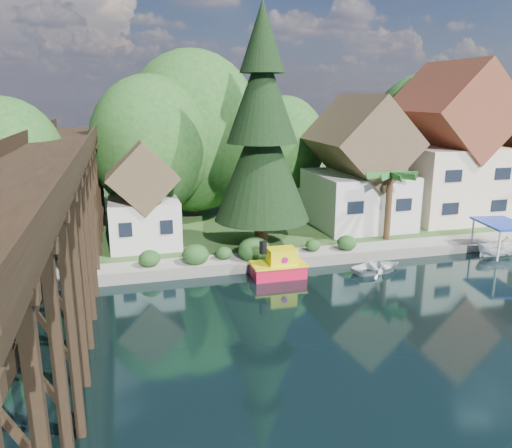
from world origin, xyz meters
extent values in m
plane|color=black|center=(0.00, 0.00, 0.00)|extent=(140.00, 140.00, 0.00)
cube|color=#2A4A1D|center=(0.00, 34.00, 0.25)|extent=(140.00, 52.00, 0.50)
cube|color=slate|center=(4.00, 8.00, 0.31)|extent=(60.00, 0.40, 0.62)
cube|color=gray|center=(6.00, 9.30, 0.53)|extent=(50.00, 2.60, 0.06)
cube|color=black|center=(-16.00, -6.40, 4.00)|extent=(4.00, 0.36, 8.00)
cube|color=black|center=(-16.00, -3.20, 4.00)|extent=(4.00, 0.36, 8.00)
cube|color=black|center=(-16.00, 0.00, 4.00)|extent=(4.00, 0.36, 8.00)
cube|color=black|center=(-16.00, 3.20, 4.00)|extent=(4.00, 0.36, 8.00)
cube|color=black|center=(-16.00, 6.40, 4.00)|extent=(4.00, 0.36, 8.00)
cube|color=black|center=(-16.00, 9.60, 4.00)|extent=(4.00, 0.36, 8.00)
cube|color=black|center=(-16.00, 12.80, 4.00)|extent=(4.00, 0.36, 8.00)
cube|color=black|center=(-16.00, 16.00, 4.00)|extent=(4.00, 0.36, 8.00)
cube|color=black|center=(-16.00, 19.20, 4.00)|extent=(4.00, 0.36, 8.00)
cube|color=black|center=(-16.00, 22.40, 4.00)|extent=(4.00, 0.36, 8.00)
cube|color=black|center=(-16.00, 25.60, 4.00)|extent=(4.00, 0.36, 8.00)
cube|color=black|center=(-17.75, 6.00, 8.05)|extent=(0.35, 44.00, 0.35)
cube|color=black|center=(-14.25, 6.00, 8.05)|extent=(0.35, 44.00, 0.35)
cube|color=black|center=(-16.00, 6.00, 8.35)|extent=(4.00, 44.00, 0.30)
cube|color=black|center=(-18.00, 6.00, 8.90)|extent=(0.12, 44.00, 0.80)
cube|color=black|center=(-14.00, 6.00, 8.90)|extent=(0.12, 44.00, 0.80)
cube|color=beige|center=(7.00, 16.00, 2.75)|extent=(7.50, 8.00, 4.50)
cube|color=#503C2A|center=(7.00, 16.00, 7.70)|extent=(7.64, 8.64, 7.64)
cube|color=black|center=(4.90, 11.96, 2.98)|extent=(1.35, 0.08, 1.00)
cube|color=black|center=(9.10, 11.96, 2.98)|extent=(1.35, 0.08, 1.00)
cube|color=beige|center=(16.00, 16.50, 3.75)|extent=(8.50, 8.50, 6.50)
cube|color=brown|center=(16.00, 16.50, 10.06)|extent=(8.65, 9.18, 8.65)
cube|color=black|center=(13.62, 12.21, 4.08)|extent=(1.53, 0.08, 1.00)
cube|color=black|center=(18.38, 12.21, 4.08)|extent=(1.53, 0.08, 1.00)
cube|color=beige|center=(-11.00, 14.50, 2.25)|extent=(5.00, 5.00, 3.50)
cube|color=#503C2A|center=(-11.00, 14.50, 5.80)|extent=(5.09, 5.40, 5.09)
cube|color=black|center=(-12.40, 11.96, 2.43)|extent=(0.90, 0.08, 1.00)
cube|color=black|center=(-9.60, 11.96, 2.43)|extent=(0.90, 0.08, 1.00)
cylinder|color=#382314|center=(-10.00, 19.00, 2.75)|extent=(0.50, 0.50, 4.50)
ellipsoid|color=#1B491A|center=(-10.00, 19.00, 7.50)|extent=(4.40, 4.40, 5.06)
cylinder|color=#382314|center=(-6.00, 23.00, 2.98)|extent=(0.50, 0.50, 4.95)
ellipsoid|color=#1B491A|center=(-6.00, 23.00, 8.20)|extent=(5.00, 5.00, 5.75)
cylinder|color=#382314|center=(3.00, 24.00, 2.52)|extent=(0.50, 0.50, 4.05)
ellipsoid|color=#1B491A|center=(3.00, 24.00, 6.80)|extent=(4.00, 4.00, 4.60)
cylinder|color=#382314|center=(18.00, 24.00, 2.75)|extent=(0.50, 0.50, 4.50)
ellipsoid|color=#1B491A|center=(18.00, 24.00, 7.50)|extent=(4.60, 4.60, 5.29)
cylinder|color=#382314|center=(26.00, 20.00, 2.30)|extent=(0.50, 0.50, 3.60)
ellipsoid|color=#1B491A|center=(26.00, 20.00, 6.10)|extent=(3.80, 3.80, 4.37)
cylinder|color=#382314|center=(-20.00, 15.00, 2.52)|extent=(0.50, 0.50, 4.05)
ellipsoid|color=#1B491A|center=(-20.00, 15.00, 6.80)|extent=(4.00, 4.00, 4.60)
ellipsoid|color=#1B4418|center=(-8.00, 9.20, 1.27)|extent=(1.98, 1.98, 1.53)
ellipsoid|color=#1B4418|center=(-6.00, 9.50, 1.09)|extent=(1.54, 1.54, 1.19)
ellipsoid|color=#1B4418|center=(-4.00, 9.00, 1.35)|extent=(2.20, 2.20, 1.70)
ellipsoid|color=#1B4418|center=(-11.00, 9.40, 1.18)|extent=(1.76, 1.76, 1.36)
ellipsoid|color=#1B4418|center=(0.50, 9.60, 1.09)|extent=(1.54, 1.54, 1.19)
ellipsoid|color=#1B4418|center=(3.00, 9.30, 1.18)|extent=(1.76, 1.76, 1.36)
cylinder|color=#382314|center=(-2.66, 11.88, 2.08)|extent=(0.95, 0.95, 3.16)
cone|color=black|center=(-2.66, 11.88, 6.82)|extent=(6.95, 6.95, 8.42)
cone|color=black|center=(-2.66, 11.88, 11.56)|extent=(5.05, 5.05, 6.84)
cone|color=black|center=(-2.66, 11.88, 15.24)|extent=(3.16, 3.16, 4.74)
cylinder|color=#382314|center=(7.28, 11.20, 2.93)|extent=(0.49, 0.49, 4.86)
ellipsoid|color=#1B511D|center=(7.28, 11.20, 5.58)|extent=(5.02, 5.02, 1.11)
cube|color=red|center=(-3.04, 6.64, 0.39)|extent=(3.39, 1.83, 0.90)
cube|color=yellow|center=(-3.04, 6.64, 0.88)|extent=(3.50, 1.95, 0.11)
cube|color=yellow|center=(-2.82, 6.64, 1.35)|extent=(1.81, 1.37, 1.12)
cylinder|color=black|center=(-4.05, 6.65, 2.08)|extent=(0.49, 0.49, 0.79)
cylinder|color=#A00C72|center=(-2.82, 5.94, 1.35)|extent=(0.41, 0.09, 0.40)
cylinder|color=#A00C72|center=(-2.81, 7.34, 1.35)|extent=(0.41, 0.09, 0.40)
cylinder|color=#A00C72|center=(-1.92, 6.63, 1.35)|extent=(0.09, 0.41, 0.40)
imported|color=white|center=(3.70, 5.90, 0.38)|extent=(4.06, 3.24, 0.75)
imported|color=white|center=(13.75, 6.54, 0.62)|extent=(3.35, 1.69, 1.23)
cube|color=#1B3CB2|center=(13.75, 6.54, 2.47)|extent=(3.31, 4.34, 0.15)
cylinder|color=white|center=(15.12, 8.07, 1.36)|extent=(0.15, 0.15, 2.23)
cylinder|color=white|center=(12.38, 5.00, 1.36)|extent=(0.15, 0.15, 2.23)
cylinder|color=white|center=(12.92, 8.42, 1.36)|extent=(0.15, 0.15, 2.23)
imported|color=#FBFF1C|center=(14.98, 7.07, 0.72)|extent=(3.42, 3.23, 1.43)
camera|label=1|loc=(-12.35, -22.33, 11.42)|focal=35.00mm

